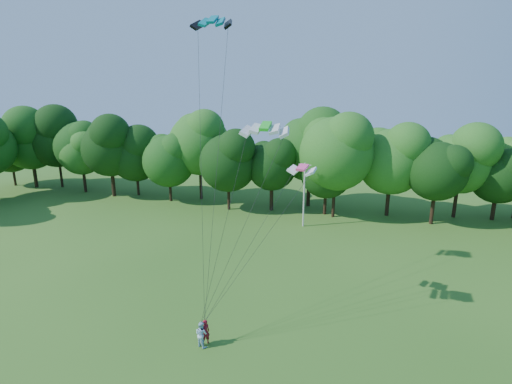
# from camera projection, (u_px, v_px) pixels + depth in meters

# --- Properties ---
(utility_pole) EXTENTS (1.50, 0.36, 7.54)m
(utility_pole) POSITION_uv_depth(u_px,v_px,m) (304.00, 194.00, 45.87)
(utility_pole) COLOR beige
(utility_pole) RESTS_ON ground
(kite_flyer_left) EXTENTS (0.74, 0.73, 1.71)m
(kite_flyer_left) POSITION_uv_depth(u_px,v_px,m) (205.00, 332.00, 25.38)
(kite_flyer_left) COLOR maroon
(kite_flyer_left) RESTS_ON ground
(kite_flyer_right) EXTENTS (1.03, 0.93, 1.72)m
(kite_flyer_right) POSITION_uv_depth(u_px,v_px,m) (201.00, 334.00, 25.16)
(kite_flyer_right) COLOR #B4DCFB
(kite_flyer_right) RESTS_ON ground
(kite_teal) EXTENTS (2.97, 1.36, 0.75)m
(kite_teal) POSITION_uv_depth(u_px,v_px,m) (213.00, 20.00, 29.12)
(kite_teal) COLOR #047482
(kite_teal) RESTS_ON ground
(kite_green) EXTENTS (3.03, 1.48, 0.53)m
(kite_green) POSITION_uv_depth(u_px,v_px,m) (265.00, 126.00, 24.78)
(kite_green) COLOR green
(kite_green) RESTS_ON ground
(kite_pink) EXTENTS (2.13, 1.38, 0.38)m
(kite_pink) POSITION_uv_depth(u_px,v_px,m) (302.00, 167.00, 27.91)
(kite_pink) COLOR #FA458F
(kite_pink) RESTS_ON ground
(tree_back_west) EXTENTS (8.46, 8.46, 12.30)m
(tree_back_west) POSITION_uv_depth(u_px,v_px,m) (80.00, 142.00, 60.79)
(tree_back_west) COLOR #311F13
(tree_back_west) RESTS_ON ground
(tree_back_center) EXTENTS (7.18, 7.18, 10.45)m
(tree_back_center) POSITION_uv_depth(u_px,v_px,m) (327.00, 164.00, 49.55)
(tree_back_center) COLOR black
(tree_back_center) RESTS_ON ground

